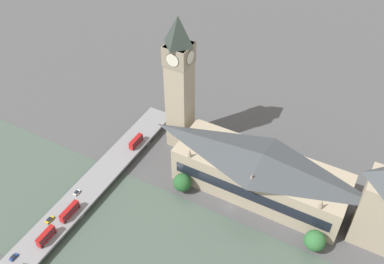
{
  "coord_description": "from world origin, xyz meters",
  "views": [
    {
      "loc": [
        -123.51,
        -46.57,
        168.77
      ],
      "look_at": [
        22.11,
        32.92,
        18.34
      ],
      "focal_mm": 40.0,
      "sensor_mm": 36.0,
      "label": 1
    }
  ],
  "objects_px": {
    "victoria_tower": "(383,204)",
    "car_southbound_tail": "(77,193)",
    "road_bridge": "(71,208)",
    "double_decker_bus_rear": "(46,236)",
    "double_decker_bus_lead": "(70,211)",
    "double_decker_bus_mid": "(136,141)",
    "car_northbound_tail": "(14,257)",
    "clock_tower": "(180,81)",
    "parliament_hall": "(260,173)",
    "car_northbound_mid": "(50,220)"
  },
  "relations": [
    {
      "from": "victoria_tower",
      "to": "car_southbound_tail",
      "type": "relative_size",
      "value": 12.55
    },
    {
      "from": "road_bridge",
      "to": "double_decker_bus_rear",
      "type": "bearing_deg",
      "value": -171.5
    },
    {
      "from": "double_decker_bus_lead",
      "to": "double_decker_bus_mid",
      "type": "distance_m",
      "value": 54.48
    },
    {
      "from": "car_northbound_tail",
      "to": "car_southbound_tail",
      "type": "height_order",
      "value": "car_southbound_tail"
    },
    {
      "from": "clock_tower",
      "to": "double_decker_bus_mid",
      "type": "height_order",
      "value": "clock_tower"
    },
    {
      "from": "double_decker_bus_rear",
      "to": "car_southbound_tail",
      "type": "height_order",
      "value": "double_decker_bus_rear"
    },
    {
      "from": "car_northbound_tail",
      "to": "double_decker_bus_mid",
      "type": "bearing_deg",
      "value": -4.55
    },
    {
      "from": "parliament_hall",
      "to": "road_bridge",
      "type": "xyz_separation_m",
      "value": [
        -56.38,
        73.75,
        -9.47
      ]
    },
    {
      "from": "road_bridge",
      "to": "double_decker_bus_mid",
      "type": "relative_size",
      "value": 15.95
    },
    {
      "from": "double_decker_bus_mid",
      "to": "car_southbound_tail",
      "type": "xyz_separation_m",
      "value": [
        -43.02,
        6.19,
        -1.85
      ]
    },
    {
      "from": "victoria_tower",
      "to": "double_decker_bus_mid",
      "type": "xyz_separation_m",
      "value": [
        -5.36,
        125.85,
        -15.2
      ]
    },
    {
      "from": "car_southbound_tail",
      "to": "road_bridge",
      "type": "bearing_deg",
      "value": -160.75
    },
    {
      "from": "parliament_hall",
      "to": "road_bridge",
      "type": "relative_size",
      "value": 0.51
    },
    {
      "from": "clock_tower",
      "to": "car_northbound_tail",
      "type": "height_order",
      "value": "clock_tower"
    },
    {
      "from": "road_bridge",
      "to": "car_southbound_tail",
      "type": "relative_size",
      "value": 43.14
    },
    {
      "from": "parliament_hall",
      "to": "double_decker_bus_mid",
      "type": "distance_m",
      "value": 70.84
    },
    {
      "from": "car_northbound_mid",
      "to": "car_northbound_tail",
      "type": "xyz_separation_m",
      "value": [
        -22.27,
        0.05,
        -0.07
      ]
    },
    {
      "from": "victoria_tower",
      "to": "car_northbound_mid",
      "type": "distance_m",
      "value": 149.53
    },
    {
      "from": "victoria_tower",
      "to": "double_decker_bus_mid",
      "type": "distance_m",
      "value": 126.87
    },
    {
      "from": "double_decker_bus_mid",
      "to": "car_southbound_tail",
      "type": "height_order",
      "value": "double_decker_bus_mid"
    },
    {
      "from": "victoria_tower",
      "to": "double_decker_bus_rear",
      "type": "distance_m",
      "value": 147.96
    },
    {
      "from": "car_southbound_tail",
      "to": "parliament_hall",
      "type": "bearing_deg",
      "value": -57.74
    },
    {
      "from": "clock_tower",
      "to": "car_northbound_tail",
      "type": "bearing_deg",
      "value": 166.41
    },
    {
      "from": "double_decker_bus_lead",
      "to": "double_decker_bus_mid",
      "type": "height_order",
      "value": "double_decker_bus_lead"
    },
    {
      "from": "car_northbound_tail",
      "to": "car_southbound_tail",
      "type": "relative_size",
      "value": 0.99
    },
    {
      "from": "road_bridge",
      "to": "double_decker_bus_lead",
      "type": "bearing_deg",
      "value": -139.47
    },
    {
      "from": "parliament_hall",
      "to": "car_northbound_mid",
      "type": "height_order",
      "value": "parliament_hall"
    },
    {
      "from": "double_decker_bus_rear",
      "to": "car_southbound_tail",
      "type": "relative_size",
      "value": 2.66
    },
    {
      "from": "victoria_tower",
      "to": "double_decker_bus_lead",
      "type": "relative_size",
      "value": 4.13
    },
    {
      "from": "double_decker_bus_rear",
      "to": "car_northbound_mid",
      "type": "bearing_deg",
      "value": 36.46
    },
    {
      "from": "clock_tower",
      "to": "car_southbound_tail",
      "type": "relative_size",
      "value": 20.36
    },
    {
      "from": "car_northbound_tail",
      "to": "clock_tower",
      "type": "bearing_deg",
      "value": -13.59
    },
    {
      "from": "clock_tower",
      "to": "double_decker_bus_rear",
      "type": "xyz_separation_m",
      "value": [
        -88.29,
        18.56,
        -34.97
      ]
    },
    {
      "from": "clock_tower",
      "to": "double_decker_bus_rear",
      "type": "distance_m",
      "value": 96.76
    },
    {
      "from": "double_decker_bus_mid",
      "to": "clock_tower",
      "type": "bearing_deg",
      "value": -44.78
    },
    {
      "from": "double_decker_bus_rear",
      "to": "car_northbound_mid",
      "type": "distance_m",
      "value": 10.5
    },
    {
      "from": "victoria_tower",
      "to": "double_decker_bus_mid",
      "type": "bearing_deg",
      "value": 92.44
    },
    {
      "from": "double_decker_bus_mid",
      "to": "car_northbound_mid",
      "type": "bearing_deg",
      "value": 173.86
    },
    {
      "from": "victoria_tower",
      "to": "road_bridge",
      "type": "height_order",
      "value": "victoria_tower"
    },
    {
      "from": "clock_tower",
      "to": "car_northbound_mid",
      "type": "xyz_separation_m",
      "value": [
        -80.01,
        24.68,
        -37.0
      ]
    },
    {
      "from": "parliament_hall",
      "to": "car_northbound_tail",
      "type": "relative_size",
      "value": 22.35
    },
    {
      "from": "road_bridge",
      "to": "double_decker_bus_lead",
      "type": "distance_m",
      "value": 5.63
    },
    {
      "from": "double_decker_bus_rear",
      "to": "double_decker_bus_mid",
      "type": "bearing_deg",
      "value": -0.43
    },
    {
      "from": "victoria_tower",
      "to": "double_decker_bus_rear",
      "type": "bearing_deg",
      "value": 120.85
    },
    {
      "from": "victoria_tower",
      "to": "road_bridge",
      "type": "relative_size",
      "value": 0.29
    },
    {
      "from": "double_decker_bus_lead",
      "to": "victoria_tower",
      "type": "bearing_deg",
      "value": -64.65
    },
    {
      "from": "clock_tower",
      "to": "road_bridge",
      "type": "bearing_deg",
      "value": 162.83
    },
    {
      "from": "clock_tower",
      "to": "double_decker_bus_rear",
      "type": "bearing_deg",
      "value": 168.13
    },
    {
      "from": "double_decker_bus_rear",
      "to": "car_northbound_tail",
      "type": "relative_size",
      "value": 2.69
    },
    {
      "from": "double_decker_bus_rear",
      "to": "victoria_tower",
      "type": "bearing_deg",
      "value": -59.15
    }
  ]
}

